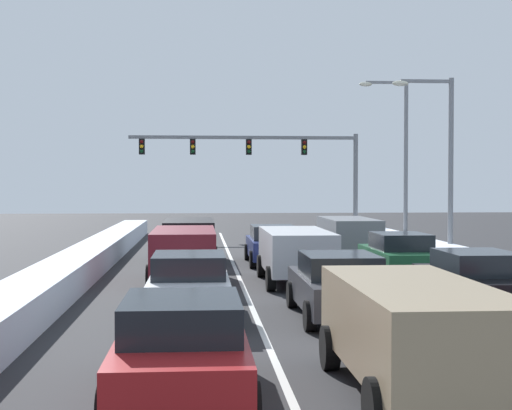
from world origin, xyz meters
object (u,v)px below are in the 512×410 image
object	(u,v)px
suv_tan_center_lane_nearest	(415,328)
sedan_charcoal_center_lane_second	(338,285)
sedan_red_left_lane_nearest	(182,348)
suv_maroon_left_lane_third	(184,250)
suv_black_left_lane_fourth	(189,236)
traffic_light_gantry	(270,155)
sedan_navy_center_lane_fourth	(273,244)
sedan_white_left_lane_second	(189,285)
suv_silver_center_lane_third	(296,251)
street_lamp_right_mid	(442,149)
suv_gray_right_lane_fourth	(349,234)
street_lamp_right_far	(400,146)
sedan_black_right_lane_second	(475,282)
sedan_green_right_lane_third	(400,256)

from	to	relation	value
suv_tan_center_lane_nearest	sedan_charcoal_center_lane_second	bearing A→B (deg)	89.31
sedan_red_left_lane_nearest	suv_maroon_left_lane_third	xyz separation A→B (m)	(-0.24, 13.36, 0.25)
suv_black_left_lane_fourth	traffic_light_gantry	world-z (taller)	traffic_light_gantry
sedan_charcoal_center_lane_second	suv_black_left_lane_fourth	distance (m)	13.78
sedan_navy_center_lane_fourth	sedan_white_left_lane_second	size ratio (longest dim) A/B	1.00
suv_silver_center_lane_third	sedan_white_left_lane_second	size ratio (longest dim) A/B	1.09
suv_tan_center_lane_nearest	street_lamp_right_mid	xyz separation A→B (m)	(7.17, 20.76, 3.58)
suv_gray_right_lane_fourth	street_lamp_right_far	bearing A→B (deg)	62.06
sedan_black_right_lane_second	sedan_green_right_lane_third	xyz separation A→B (m)	(-0.06, 6.68, 0.00)
suv_silver_center_lane_third	sedan_navy_center_lane_fourth	distance (m)	5.82
sedan_green_right_lane_third	sedan_navy_center_lane_fourth	size ratio (longest dim) A/B	1.00
sedan_green_right_lane_third	suv_maroon_left_lane_third	bearing A→B (deg)	-178.30
suv_silver_center_lane_third	traffic_light_gantry	size ratio (longest dim) A/B	0.35
suv_tan_center_lane_nearest	sedan_navy_center_lane_fourth	size ratio (longest dim) A/B	1.09
sedan_charcoal_center_lane_second	suv_silver_center_lane_third	world-z (taller)	suv_silver_center_lane_third
sedan_navy_center_lane_fourth	sedan_red_left_lane_nearest	bearing A→B (deg)	-99.53
suv_maroon_left_lane_third	suv_gray_right_lane_fourth	bearing A→B (deg)	47.44
suv_gray_right_lane_fourth	suv_black_left_lane_fourth	bearing A→B (deg)	-171.85
sedan_navy_center_lane_fourth	sedan_red_left_lane_nearest	world-z (taller)	same
sedan_black_right_lane_second	sedan_white_left_lane_second	world-z (taller)	same
sedan_black_right_lane_second	suv_gray_right_lane_fourth	world-z (taller)	suv_gray_right_lane_fourth
sedan_charcoal_center_lane_second	sedan_navy_center_lane_fourth	bearing A→B (deg)	91.72
sedan_black_right_lane_second	street_lamp_right_mid	xyz separation A→B (m)	(3.68, 13.85, 3.84)
suv_tan_center_lane_nearest	street_lamp_right_mid	world-z (taller)	street_lamp_right_mid
suv_silver_center_lane_third	street_lamp_right_mid	distance (m)	11.44
sedan_red_left_lane_nearest	suv_silver_center_lane_third	bearing A→B (deg)	75.54
traffic_light_gantry	street_lamp_right_mid	distance (m)	15.71
suv_gray_right_lane_fourth	sedan_navy_center_lane_fourth	world-z (taller)	suv_gray_right_lane_fourth
sedan_green_right_lane_third	suv_gray_right_lane_fourth	world-z (taller)	suv_gray_right_lane_fourth
sedan_white_left_lane_second	suv_black_left_lane_fourth	distance (m)	13.01
sedan_green_right_lane_third	suv_silver_center_lane_third	world-z (taller)	suv_silver_center_lane_third
sedan_black_right_lane_second	street_lamp_right_far	size ratio (longest dim) A/B	0.52
suv_silver_center_lane_third	suv_tan_center_lane_nearest	bearing A→B (deg)	-89.48
suv_tan_center_lane_nearest	sedan_white_left_lane_second	distance (m)	7.60
sedan_navy_center_lane_fourth	street_lamp_right_mid	bearing A→B (deg)	16.72
sedan_navy_center_lane_fourth	suv_maroon_left_lane_third	distance (m)	6.14
street_lamp_right_far	sedan_white_left_lane_second	bearing A→B (deg)	-116.16
street_lamp_right_mid	sedan_navy_center_lane_fourth	bearing A→B (deg)	-163.28
suv_maroon_left_lane_third	traffic_light_gantry	xyz separation A→B (m)	(4.82, 21.91, 3.87)
sedan_charcoal_center_lane_second	suv_black_left_lane_fourth	bearing A→B (deg)	105.23
suv_gray_right_lane_fourth	sedan_white_left_lane_second	size ratio (longest dim) A/B	1.09
sedan_red_left_lane_nearest	sedan_green_right_lane_third	bearing A→B (deg)	63.33
sedan_red_left_lane_nearest	suv_maroon_left_lane_third	distance (m)	13.37
sedan_green_right_lane_third	street_lamp_right_mid	size ratio (longest dim) A/B	0.59
suv_black_left_lane_fourth	traffic_light_gantry	bearing A→B (deg)	72.99
traffic_light_gantry	suv_black_left_lane_fourth	bearing A→B (deg)	-107.01
suv_maroon_left_lane_third	street_lamp_right_mid	size ratio (longest dim) A/B	0.64
sedan_charcoal_center_lane_second	sedan_white_left_lane_second	distance (m)	3.47
sedan_black_right_lane_second	sedan_red_left_lane_nearest	size ratio (longest dim) A/B	1.00
sedan_white_left_lane_second	suv_black_left_lane_fourth	bearing A→B (deg)	90.72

